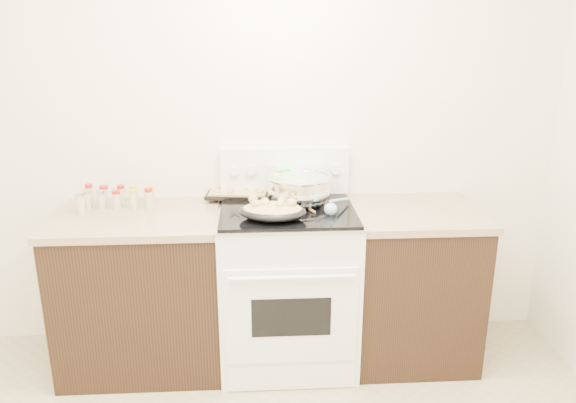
{
  "coord_description": "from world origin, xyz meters",
  "views": [
    {
      "loc": [
        0.18,
        -1.53,
        1.93
      ],
      "look_at": [
        0.35,
        1.37,
        1.0
      ],
      "focal_mm": 35.0,
      "sensor_mm": 36.0,
      "label": 1
    }
  ],
  "objects": [
    {
      "name": "blue_ladle",
      "position": [
        0.59,
        1.32,
        0.97
      ],
      "size": [
        0.17,
        0.23,
        0.09
      ],
      "color": "#83ADC3",
      "rests_on": "kitchen_range"
    },
    {
      "name": "kitchen_range",
      "position": [
        0.35,
        1.42,
        0.49
      ],
      "size": [
        0.78,
        0.73,
        1.22
      ],
      "color": "white",
      "rests_on": "ground"
    },
    {
      "name": "room_shell",
      "position": [
        0.0,
        0.0,
        1.7
      ],
      "size": [
        4.1,
        3.6,
        2.75
      ],
      "color": "white",
      "rests_on": "ground"
    },
    {
      "name": "baking_sheet",
      "position": [
        0.08,
        1.7,
        0.96
      ],
      "size": [
        0.4,
        0.3,
        0.06
      ],
      "color": "black",
      "rests_on": "kitchen_range"
    },
    {
      "name": "counter_right",
      "position": [
        1.08,
        1.43,
        0.46
      ],
      "size": [
        0.73,
        0.67,
        0.92
      ],
      "color": "black",
      "rests_on": "ground"
    },
    {
      "name": "spice_jars",
      "position": [
        -0.63,
        1.57,
        0.98
      ],
      "size": [
        0.4,
        0.22,
        0.12
      ],
      "color": "#BFB28C",
      "rests_on": "counter_left"
    },
    {
      "name": "roasting_pan",
      "position": [
        0.26,
        1.25,
        0.99
      ],
      "size": [
        0.39,
        0.3,
        0.11
      ],
      "color": "black",
      "rests_on": "kitchen_range"
    },
    {
      "name": "wooden_spoon",
      "position": [
        0.4,
        1.39,
        0.95
      ],
      "size": [
        0.14,
        0.25,
        0.04
      ],
      "color": "#A37B4A",
      "rests_on": "kitchen_range"
    },
    {
      "name": "counter_left",
      "position": [
        -0.48,
        1.43,
        0.46
      ],
      "size": [
        0.93,
        0.67,
        0.92
      ],
      "color": "black",
      "rests_on": "ground"
    },
    {
      "name": "mixing_bowl",
      "position": [
        0.42,
        1.51,
        1.03
      ],
      "size": [
        0.47,
        0.47,
        0.21
      ],
      "color": "silver",
      "rests_on": "kitchen_range"
    }
  ]
}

